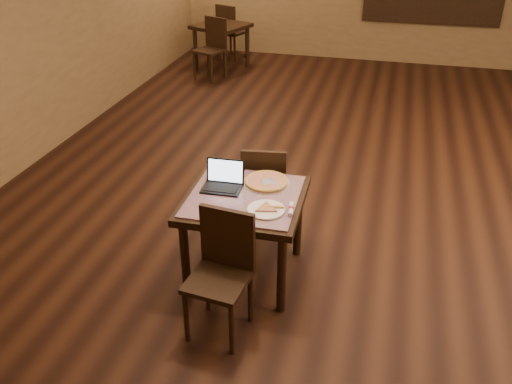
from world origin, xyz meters
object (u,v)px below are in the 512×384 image
(chair_main_far, at_px, (264,186))
(other_table_b_chair_near, at_px, (212,45))
(pizza_pan, at_px, (266,183))
(other_table_b_chair_far, at_px, (229,29))
(tiled_table, at_px, (244,207))
(laptop, at_px, (224,180))
(chair_main_near, at_px, (222,266))
(other_table_b, at_px, (221,32))

(chair_main_far, relative_size, other_table_b_chair_near, 0.92)
(pizza_pan, distance_m, other_table_b_chair_far, 6.32)
(tiled_table, height_order, other_table_b_chair_far, other_table_b_chair_far)
(other_table_b_chair_far, bearing_deg, laptop, 127.00)
(chair_main_near, relative_size, laptop, 2.96)
(tiled_table, relative_size, other_table_b, 0.90)
(chair_main_near, distance_m, other_table_b, 6.53)
(chair_main_near, distance_m, chair_main_far, 1.24)
(chair_main_near, relative_size, other_table_b, 0.90)
(chair_main_near, bearing_deg, other_table_b_chair_near, 115.78)
(tiled_table, relative_size, chair_main_near, 1.00)
(chair_main_near, relative_size, other_table_b_chair_far, 0.95)
(other_table_b_chair_near, bearing_deg, pizza_pan, -46.14)
(tiled_table, xyz_separation_m, other_table_b, (-1.99, 5.60, -0.02))
(other_table_b, relative_size, other_table_b_chair_near, 1.06)
(chair_main_far, bearing_deg, laptop, 59.66)
(tiled_table, relative_size, laptop, 2.96)
(pizza_pan, bearing_deg, other_table_b_chair_near, 113.52)
(pizza_pan, bearing_deg, laptop, -156.29)
(pizza_pan, distance_m, other_table_b, 5.76)
(laptop, distance_m, other_table_b_chair_near, 5.23)
(chair_main_near, bearing_deg, pizza_pan, 89.18)
(laptop, xyz_separation_m, pizza_pan, (0.32, 0.14, -0.05))
(tiled_table, xyz_separation_m, chair_main_far, (0.01, 0.62, -0.15))
(tiled_table, xyz_separation_m, chair_main_near, (0.01, -0.62, -0.13))
(chair_main_near, xyz_separation_m, chair_main_far, (0.00, 1.24, -0.02))
(pizza_pan, height_order, other_table_b_chair_far, other_table_b_chair_far)
(chair_main_far, bearing_deg, tiled_table, 80.66)
(tiled_table, bearing_deg, pizza_pan, 62.00)
(tiled_table, bearing_deg, laptop, 152.12)
(laptop, bearing_deg, other_table_b_chair_near, 107.23)
(other_table_b, relative_size, other_table_b_chair_far, 1.06)
(other_table_b_chair_far, bearing_deg, other_table_b, 113.32)
(laptop, distance_m, pizza_pan, 0.35)
(other_table_b_chair_near, xyz_separation_m, other_table_b_chair_far, (-0.06, 1.17, 0.00))
(pizza_pan, bearing_deg, tiled_table, -116.57)
(chair_main_far, xyz_separation_m, laptop, (-0.21, -0.52, 0.31))
(chair_main_near, distance_m, other_table_b_chair_near, 5.97)
(tiled_table, height_order, other_table_b, other_table_b)
(chair_main_near, xyz_separation_m, pizza_pan, (0.11, 0.86, 0.23))
(pizza_pan, bearing_deg, chair_main_far, 105.89)
(tiled_table, height_order, chair_main_near, chair_main_near)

